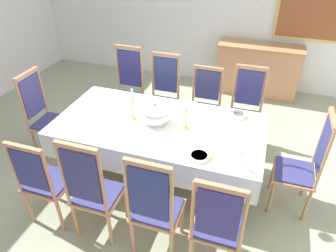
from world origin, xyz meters
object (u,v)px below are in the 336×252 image
object	(u,v)px
bowl_near_right	(238,115)
bowl_far_right	(105,93)
bowl_far_left	(191,106)
candlestick_east	(186,118)
dining_table	(159,129)
chair_north_d	(245,109)
sideboard	(257,70)
chair_south_b	(93,190)
chair_south_d	(218,224)
chair_south_c	(155,206)
chair_head_east	(304,165)
chair_south_a	(44,180)
spoon_primary	(212,158)
candlestick_west	(133,107)
spoon_secondary	(249,117)
soup_tureen	(155,114)
bowl_near_left	(199,156)
chair_north_a	(128,88)
chair_north_b	(163,95)
chair_head_west	(45,115)
chair_north_c	(204,104)

from	to	relation	value
bowl_near_right	bowl_far_right	xyz separation A→B (m)	(-1.74, 0.01, -0.01)
bowl_far_left	candlestick_east	bearing A→B (deg)	-82.19
dining_table	chair_north_d	world-z (taller)	chair_north_d
dining_table	sideboard	world-z (taller)	sideboard
chair_south_b	chair_south_d	distance (m)	1.18
dining_table	chair_south_b	distance (m)	1.05
chair_south_c	bowl_near_right	bearing A→B (deg)	70.42
chair_south_d	bowl_near_right	distance (m)	1.44
chair_head_east	candlestick_east	xyz separation A→B (m)	(-1.27, -0.00, 0.32)
chair_south_a	spoon_primary	world-z (taller)	chair_south_a
sideboard	candlestick_west	bearing A→B (deg)	65.23
candlestick_west	spoon_secondary	xyz separation A→B (m)	(1.26, 0.45, -0.15)
chair_south_a	spoon_primary	bearing A→B (deg)	20.10
spoon_secondary	bowl_near_right	bearing A→B (deg)	-158.41
chair_south_a	candlestick_west	xyz separation A→B (m)	(0.55, 0.99, 0.39)
spoon_primary	soup_tureen	bearing A→B (deg)	144.46
chair_south_d	bowl_near_left	size ratio (longest dim) A/B	5.71
chair_north_d	spoon_secondary	bearing A→B (deg)	97.32
chair_north_a	spoon_primary	xyz separation A→B (m)	(1.56, -1.42, 0.18)
chair_north_b	spoon_primary	size ratio (longest dim) A/B	6.56
spoon_secondary	spoon_primary	bearing A→B (deg)	-96.07
chair_head_west	chair_south_b	bearing A→B (deg)	51.95
candlestick_east	spoon_secondary	distance (m)	0.79
chair_south_d	candlestick_east	bearing A→B (deg)	119.63
dining_table	sideboard	distance (m)	2.81
chair_south_b	spoon_secondary	bearing A→B (deg)	49.41
chair_north_c	chair_south_d	xyz separation A→B (m)	(0.56, -1.99, 0.02)
dining_table	candlestick_west	size ratio (longest dim) A/B	6.07
bowl_far_right	spoon_primary	size ratio (longest dim) A/B	0.79
chair_north_a	bowl_far_right	size ratio (longest dim) A/B	8.60
chair_north_a	soup_tureen	world-z (taller)	chair_north_a
chair_south_a	chair_head_west	world-z (taller)	chair_head_west
candlestick_east	spoon_secondary	world-z (taller)	candlestick_east
dining_table	spoon_secondary	xyz separation A→B (m)	(0.95, 0.45, 0.08)
bowl_far_left	spoon_secondary	size ratio (longest dim) A/B	1.11
chair_north_a	chair_north_d	size ratio (longest dim) A/B	1.06
chair_north_c	sideboard	xyz separation A→B (m)	(0.60, 1.66, -0.09)
bowl_far_left	spoon_secondary	bearing A→B (deg)	-0.42
dining_table	chair_south_b	world-z (taller)	chair_south_b
chair_south_b	chair_head_east	world-z (taller)	chair_south_b
chair_north_b	soup_tureen	world-z (taller)	chair_north_b
bowl_near_left	chair_north_d	bearing A→B (deg)	78.08
candlestick_west	chair_north_c	bearing A→B (deg)	57.82
chair_north_d	spoon_secondary	distance (m)	0.58
chair_south_a	chair_south_c	bearing A→B (deg)	-0.37
bowl_near_left	sideboard	size ratio (longest dim) A/B	0.14
chair_north_b	bowl_far_left	distance (m)	0.80
soup_tureen	bowl_near_left	size ratio (longest dim) A/B	1.62
chair_head_east	candlestick_west	size ratio (longest dim) A/B	3.11
chair_head_west	candlestick_east	xyz separation A→B (m)	(1.89, -0.00, 0.33)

